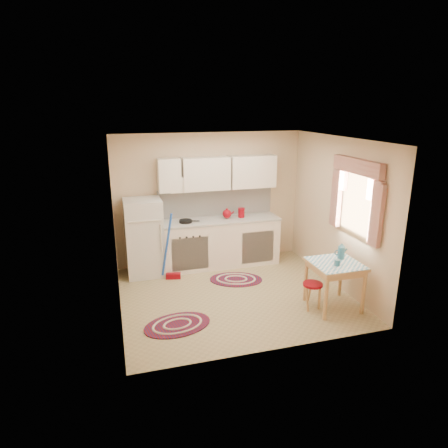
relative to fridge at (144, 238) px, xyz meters
The scene contains 14 objects.
room_shell 1.98m from the fridge, 34.83° to the right, with size 3.64×3.60×2.52m.
fridge is the anchor object (origin of this frame).
broom 0.57m from the fridge, 38.19° to the right, with size 0.28×0.12×1.20m, color blue, non-canonical shape.
base_cabinets 1.44m from the fridge, ahead, with size 2.25×0.60×0.88m, color white.
countertop 1.43m from the fridge, ahead, with size 2.27×0.62×0.04m, color #B5B3AC.
frying_pan 0.80m from the fridge, ahead, with size 0.23×0.23×0.05m, color black.
red_kettle 1.59m from the fridge, ahead, with size 0.19×0.17×0.19m, color maroon, non-canonical shape.
red_canister 1.87m from the fridge, ahead, with size 0.12×0.12×0.16m, color maroon.
table 3.35m from the fridge, 37.98° to the right, with size 0.72×0.72×0.72m, color tan.
stool 3.09m from the fridge, 41.41° to the right, with size 0.30×0.30×0.42m, color maroon.
coffee_pot 3.39m from the fridge, 34.75° to the right, with size 0.13×0.11×0.26m, color teal, non-canonical shape.
mug 3.37m from the fridge, 39.76° to the right, with size 0.09×0.09×0.10m, color teal.
rug_center 1.80m from the fridge, 25.44° to the right, with size 0.93×0.62×0.02m, color maroon, non-canonical shape.
rug_left 2.07m from the fridge, 82.78° to the right, with size 0.96×0.64×0.02m, color maroon, non-canonical shape.
Camera 1 is at (-1.80, -5.64, 2.99)m, focal length 32.00 mm.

